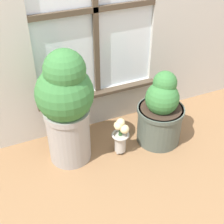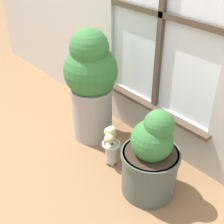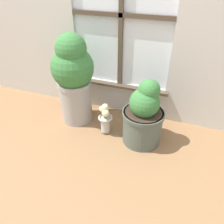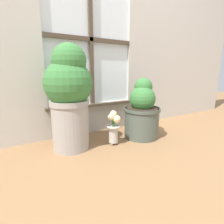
% 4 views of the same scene
% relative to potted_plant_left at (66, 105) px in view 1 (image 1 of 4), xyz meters
% --- Properties ---
extents(ground_plane, '(10.00, 10.00, 0.00)m').
position_rel_potted_plant_left_xyz_m(ground_plane, '(0.32, -0.33, -0.43)').
color(ground_plane, olive).
extents(potted_plant_left, '(0.36, 0.36, 0.80)m').
position_rel_potted_plant_left_xyz_m(potted_plant_left, '(0.00, 0.00, 0.00)').
color(potted_plant_left, '#9E9993').
rests_on(potted_plant_left, ground_plane).
extents(potted_plant_right, '(0.33, 0.33, 0.55)m').
position_rel_potted_plant_left_xyz_m(potted_plant_right, '(0.64, -0.09, -0.19)').
color(potted_plant_right, '#4C564C').
rests_on(potted_plant_right, ground_plane).
extents(flower_vase, '(0.12, 0.12, 0.29)m').
position_rel_potted_plant_left_xyz_m(flower_vase, '(0.32, -0.11, -0.27)').
color(flower_vase, '#BCB7AD').
rests_on(flower_vase, ground_plane).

